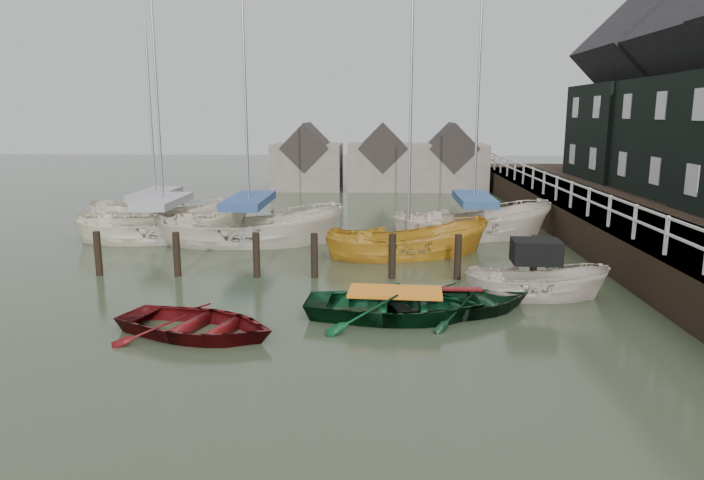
{
  "coord_description": "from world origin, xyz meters",
  "views": [
    {
      "loc": [
        0.78,
        -15.76,
        5.03
      ],
      "look_at": [
        0.01,
        2.02,
        1.4
      ],
      "focal_mm": 32.0,
      "sensor_mm": 36.0,
      "label": 1
    }
  ],
  "objects_px": {
    "sailboat_a": "(166,238)",
    "sailboat_c": "(408,255)",
    "sailboat_b": "(250,242)",
    "sailboat_d": "(473,236)",
    "sailboat_e": "(158,227)",
    "rowboat_dkgreen": "(462,312)",
    "rowboat_green": "(395,318)",
    "motorboat": "(535,293)",
    "rowboat_red": "(198,335)"
  },
  "relations": [
    {
      "from": "rowboat_green",
      "to": "rowboat_dkgreen",
      "type": "xyz_separation_m",
      "value": [
        1.73,
        0.54,
        0.0
      ]
    },
    {
      "from": "rowboat_red",
      "to": "rowboat_green",
      "type": "xyz_separation_m",
      "value": [
        4.57,
        1.45,
        0.0
      ]
    },
    {
      "from": "sailboat_a",
      "to": "sailboat_d",
      "type": "xyz_separation_m",
      "value": [
        12.45,
        1.11,
        -0.0
      ]
    },
    {
      "from": "rowboat_dkgreen",
      "to": "sailboat_e",
      "type": "distance_m",
      "value": 16.4
    },
    {
      "from": "rowboat_green",
      "to": "sailboat_c",
      "type": "height_order",
      "value": "sailboat_c"
    },
    {
      "from": "motorboat",
      "to": "sailboat_e",
      "type": "distance_m",
      "value": 17.22
    },
    {
      "from": "sailboat_b",
      "to": "sailboat_d",
      "type": "bearing_deg",
      "value": -84.26
    },
    {
      "from": "rowboat_red",
      "to": "sailboat_a",
      "type": "xyz_separation_m",
      "value": [
        -4.43,
        10.85,
        0.06
      ]
    },
    {
      "from": "rowboat_dkgreen",
      "to": "sailboat_e",
      "type": "height_order",
      "value": "sailboat_e"
    },
    {
      "from": "rowboat_red",
      "to": "rowboat_dkgreen",
      "type": "height_order",
      "value": "rowboat_dkgreen"
    },
    {
      "from": "rowboat_red",
      "to": "sailboat_e",
      "type": "relative_size",
      "value": 0.39
    },
    {
      "from": "motorboat",
      "to": "rowboat_green",
      "type": "bearing_deg",
      "value": 119.16
    },
    {
      "from": "sailboat_a",
      "to": "sailboat_c",
      "type": "bearing_deg",
      "value": -117.29
    },
    {
      "from": "sailboat_c",
      "to": "sailboat_e",
      "type": "relative_size",
      "value": 1.05
    },
    {
      "from": "sailboat_a",
      "to": "rowboat_dkgreen",
      "type": "bearing_deg",
      "value": -142.86
    },
    {
      "from": "motorboat",
      "to": "sailboat_c",
      "type": "height_order",
      "value": "sailboat_c"
    },
    {
      "from": "sailboat_c",
      "to": "sailboat_e",
      "type": "bearing_deg",
      "value": 50.84
    },
    {
      "from": "sailboat_a",
      "to": "sailboat_b",
      "type": "xyz_separation_m",
      "value": [
        3.54,
        -0.52,
        -0.0
      ]
    },
    {
      "from": "sailboat_e",
      "to": "sailboat_c",
      "type": "bearing_deg",
      "value": -103.81
    },
    {
      "from": "sailboat_b",
      "to": "sailboat_d",
      "type": "distance_m",
      "value": 9.06
    },
    {
      "from": "sailboat_a",
      "to": "sailboat_d",
      "type": "relative_size",
      "value": 0.99
    },
    {
      "from": "sailboat_a",
      "to": "sailboat_b",
      "type": "height_order",
      "value": "sailboat_b"
    },
    {
      "from": "sailboat_e",
      "to": "rowboat_dkgreen",
      "type": "bearing_deg",
      "value": -123.25
    },
    {
      "from": "sailboat_d",
      "to": "sailboat_e",
      "type": "xyz_separation_m",
      "value": [
        -13.63,
        1.32,
        -0.0
      ]
    },
    {
      "from": "sailboat_d",
      "to": "sailboat_e",
      "type": "relative_size",
      "value": 1.18
    },
    {
      "from": "sailboat_c",
      "to": "sailboat_d",
      "type": "height_order",
      "value": "sailboat_d"
    },
    {
      "from": "rowboat_dkgreen",
      "to": "sailboat_d",
      "type": "xyz_separation_m",
      "value": [
        1.72,
        9.97,
        0.06
      ]
    },
    {
      "from": "rowboat_green",
      "to": "sailboat_e",
      "type": "distance_m",
      "value": 15.6
    },
    {
      "from": "rowboat_red",
      "to": "rowboat_dkgreen",
      "type": "xyz_separation_m",
      "value": [
        6.3,
        1.99,
        0.0
      ]
    },
    {
      "from": "rowboat_dkgreen",
      "to": "sailboat_a",
      "type": "relative_size",
      "value": 0.33
    },
    {
      "from": "motorboat",
      "to": "sailboat_e",
      "type": "xyz_separation_m",
      "value": [
        -14.11,
        9.88,
        -0.05
      ]
    },
    {
      "from": "rowboat_red",
      "to": "sailboat_d",
      "type": "relative_size",
      "value": 0.33
    },
    {
      "from": "sailboat_d",
      "to": "sailboat_e",
      "type": "height_order",
      "value": "sailboat_d"
    },
    {
      "from": "rowboat_green",
      "to": "sailboat_c",
      "type": "relative_size",
      "value": 0.42
    },
    {
      "from": "rowboat_dkgreen",
      "to": "rowboat_green",
      "type": "bearing_deg",
      "value": 88.2
    },
    {
      "from": "rowboat_green",
      "to": "motorboat",
      "type": "relative_size",
      "value": 1.12
    },
    {
      "from": "rowboat_red",
      "to": "rowboat_dkgreen",
      "type": "relative_size",
      "value": 0.99
    },
    {
      "from": "rowboat_red",
      "to": "rowboat_green",
      "type": "bearing_deg",
      "value": -54.11
    },
    {
      "from": "rowboat_dkgreen",
      "to": "sailboat_a",
      "type": "distance_m",
      "value": 13.91
    },
    {
      "from": "rowboat_green",
      "to": "sailboat_a",
      "type": "bearing_deg",
      "value": 47.33
    },
    {
      "from": "rowboat_dkgreen",
      "to": "sailboat_e",
      "type": "bearing_deg",
      "value": 27.28
    },
    {
      "from": "sailboat_d",
      "to": "sailboat_a",
      "type": "bearing_deg",
      "value": 80.39
    },
    {
      "from": "motorboat",
      "to": "sailboat_b",
      "type": "height_order",
      "value": "sailboat_b"
    },
    {
      "from": "motorboat",
      "to": "sailboat_d",
      "type": "xyz_separation_m",
      "value": [
        -0.48,
        8.56,
        -0.05
      ]
    },
    {
      "from": "sailboat_b",
      "to": "rowboat_green",
      "type": "bearing_deg",
      "value": -153.04
    },
    {
      "from": "sailboat_a",
      "to": "sailboat_e",
      "type": "bearing_deg",
      "value": 12.61
    },
    {
      "from": "motorboat",
      "to": "sailboat_c",
      "type": "xyz_separation_m",
      "value": [
        -3.29,
        5.06,
        -0.1
      ]
    },
    {
      "from": "motorboat",
      "to": "sailboat_d",
      "type": "distance_m",
      "value": 8.58
    },
    {
      "from": "sailboat_c",
      "to": "sailboat_a",
      "type": "bearing_deg",
      "value": 60.89
    },
    {
      "from": "sailboat_a",
      "to": "sailboat_b",
      "type": "bearing_deg",
      "value": -111.71
    }
  ]
}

